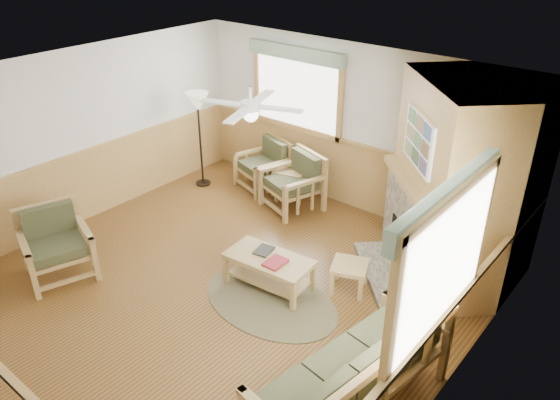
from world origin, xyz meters
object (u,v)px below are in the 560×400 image
Objects in this scene: armchair_left at (57,245)px; footstool at (349,277)px; sofa at (351,372)px; coffee_table at (269,272)px; armchair_back_right at (292,182)px; floor_lamp_right at (431,275)px; end_table_chairs at (291,184)px; armchair_back_left at (263,165)px; floor_lamp_left at (200,140)px.

armchair_left reaches higher than footstool.
armchair_left is at bearing -73.67° from sofa.
coffee_table is at bearing -109.41° from sofa.
armchair_left reaches higher than coffee_table.
floor_lamp_right is (3.08, -1.37, 0.32)m from armchair_back_right.
floor_lamp_right reaches higher than armchair_back_right.
armchair_left is 3.90m from end_table_chairs.
armchair_left is at bearing -91.31° from armchair_back_right.
armchair_back_right is at bearing 0.39° from armchair_back_left.
floor_lamp_left reaches higher than coffee_table.
end_table_chairs is (1.02, 3.76, -0.20)m from armchair_left.
armchair_back_right is (-3.04, 2.91, -0.02)m from sofa.
floor_lamp_left reaches higher than sofa.
floor_lamp_right is (3.30, -1.62, 0.51)m from end_table_chairs.
end_table_chairs is 2.67m from footstool.
coffee_table is (2.36, 1.60, -0.24)m from armchair_left.
footstool is at bearing -15.01° from armchair_back_right.
footstool is (1.97, -1.28, -0.27)m from armchair_back_right.
armchair_left is 2.09× the size of footstool.
sofa is 2.25× the size of armchair_left.
coffee_table is 0.72× the size of floor_lamp_right.
armchair_back_right is 0.99× the size of armchair_left.
armchair_back_left is 4.28m from floor_lamp_right.
armchair_back_right is 0.39m from end_table_chairs.
armchair_back_right is 2.22m from coffee_table.
end_table_chairs is at bearing 144.84° from footstool.
sofa is at bearing -22.21° from armchair_back_left.
sofa is 2.41× the size of armchair_back_left.
coffee_table is at bearing -164.83° from floor_lamp_right.
sofa is at bearing -25.67° from armchair_back_right.
footstool is at bearing 175.66° from floor_lamp_right.
armchair_back_right is at bearing -125.28° from sofa.
armchair_back_left is 1.95× the size of footstool.
floor_lamp_right reaches higher than end_table_chairs.
coffee_table is (-1.92, 1.01, -0.26)m from sofa.
armchair_back_right reaches higher than armchair_back_left.
end_table_chairs reaches higher than coffee_table.
sofa reaches higher than coffee_table.
armchair_back_right is 2.37m from footstool.
footstool is at bearing -14.14° from floor_lamp_left.
armchair_back_right reaches higher than end_table_chairs.
armchair_back_left is at bearing 180.00° from end_table_chairs.
end_table_chairs is 0.31× the size of floor_lamp_left.
end_table_chairs reaches higher than footstool.
armchair_left reaches higher than armchair_back_left.
sofa is 4.21m from armchair_back_right.
coffee_table reaches higher than footstool.
sofa is 3.91× the size of end_table_chairs.
armchair_back_left is at bearing 32.28° from floor_lamp_left.
armchair_left is 3.24m from floor_lamp_left.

